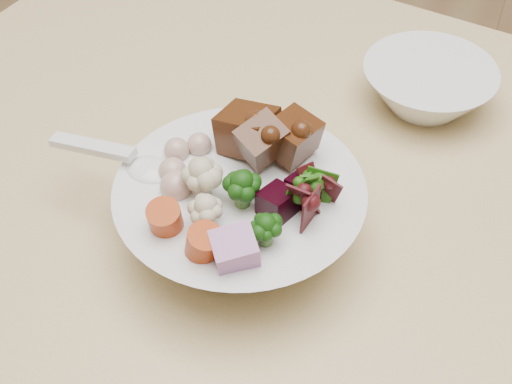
# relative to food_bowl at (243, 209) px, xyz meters

# --- Properties ---
(food_bowl) EXTENTS (0.24, 0.24, 0.13)m
(food_bowl) POSITION_rel_food_bowl_xyz_m (0.00, 0.00, 0.00)
(food_bowl) COLOR white
(food_bowl) RESTS_ON dining_table
(soup_spoon) EXTENTS (0.14, 0.04, 0.03)m
(soup_spoon) POSITION_rel_food_bowl_xyz_m (-0.11, -0.02, 0.03)
(soup_spoon) COLOR white
(soup_spoon) RESTS_ON food_bowl
(side_bowl) EXTENTS (0.16, 0.16, 0.05)m
(side_bowl) POSITION_rel_food_bowl_xyz_m (0.11, 0.28, -0.01)
(side_bowl) COLOR white
(side_bowl) RESTS_ON dining_table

